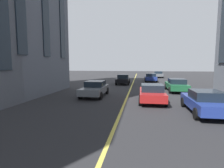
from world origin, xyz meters
TOP-DOWN VIEW (x-y plane):
  - lane_centre_line at (20.00, 0.00)m, footprint 80.00×0.16m
  - car_black_trailing at (29.90, 1.34)m, footprint 3.90×1.89m
  - car_blue_near at (15.16, -4.90)m, footprint 4.40×1.95m
  - car_grey_far at (44.06, -4.90)m, footprint 4.40×1.95m
  - car_blue_parked_a at (34.54, -2.82)m, footprint 4.40×1.95m
  - car_grey_mid at (19.70, 2.91)m, footprint 4.40×1.95m
  - car_red_oncoming at (17.96, -2.01)m, footprint 4.40×1.95m
  - car_green_parked_b at (23.70, -4.90)m, footprint 4.40×1.95m

SIDE VIEW (x-z plane):
  - lane_centre_line at x=20.00m, z-range 0.00..0.01m
  - car_black_trailing at x=29.90m, z-range 0.00..1.40m
  - car_blue_near at x=15.16m, z-range 0.02..1.39m
  - car_grey_far at x=44.06m, z-range 0.02..1.39m
  - car_blue_parked_a at x=34.54m, z-range 0.02..1.39m
  - car_grey_mid at x=19.70m, z-range 0.02..1.39m
  - car_red_oncoming at x=17.96m, z-range 0.02..1.39m
  - car_green_parked_b at x=23.70m, z-range 0.02..1.39m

